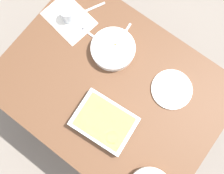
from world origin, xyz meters
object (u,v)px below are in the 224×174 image
object	(u,v)px
side_plate	(172,89)
spoon_spare	(87,10)
stew_bowl	(113,49)
fork_on_table	(88,32)
spoon_by_stew	(120,39)
drink_cup	(68,15)
baking_dish	(104,122)

from	to	relation	value
side_plate	spoon_spare	distance (m)	0.66
stew_bowl	fork_on_table	distance (m)	0.19
side_plate	spoon_by_stew	size ratio (longest dim) A/B	1.25
spoon_spare	fork_on_table	distance (m)	0.14
drink_cup	spoon_spare	world-z (taller)	drink_cup
side_plate	spoon_spare	world-z (taller)	side_plate
drink_cup	spoon_by_stew	distance (m)	0.32
baking_dish	fork_on_table	size ratio (longest dim) A/B	1.79
stew_bowl	drink_cup	world-z (taller)	drink_cup
drink_cup	baking_dish	bearing A→B (deg)	146.29
stew_bowl	baking_dish	world-z (taller)	same
spoon_spare	fork_on_table	world-z (taller)	spoon_spare
baking_dish	spoon_spare	distance (m)	0.65
drink_cup	spoon_spare	size ratio (longest dim) A/B	0.52
side_plate	baking_dish	bearing A→B (deg)	62.71
drink_cup	fork_on_table	world-z (taller)	drink_cup
spoon_spare	baking_dish	bearing A→B (deg)	136.12
drink_cup	spoon_by_stew	xyz separation A→B (m)	(-0.31, -0.07, -0.03)
side_plate	spoon_by_stew	xyz separation A→B (m)	(0.39, -0.07, -0.00)
stew_bowl	side_plate	bearing A→B (deg)	-177.95
stew_bowl	baking_dish	distance (m)	0.40
side_plate	fork_on_table	xyz separation A→B (m)	(0.57, 0.01, -0.00)
side_plate	spoon_spare	bearing A→B (deg)	-8.30
side_plate	fork_on_table	bearing A→B (deg)	1.08
spoon_by_stew	fork_on_table	distance (m)	0.19
stew_bowl	baking_dish	xyz separation A→B (m)	(-0.20, 0.34, 0.00)
spoon_by_stew	fork_on_table	bearing A→B (deg)	23.37
stew_bowl	spoon_by_stew	bearing A→B (deg)	-84.62
baking_dish	fork_on_table	bearing A→B (deg)	-41.98
baking_dish	spoon_by_stew	size ratio (longest dim) A/B	1.80
baking_dish	drink_cup	bearing A→B (deg)	-33.71
stew_bowl	spoon_spare	bearing A→B (deg)	-22.08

